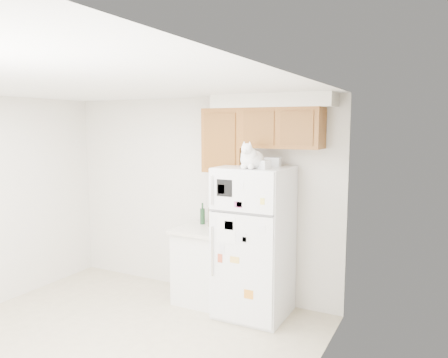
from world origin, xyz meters
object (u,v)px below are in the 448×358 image
Objects in this scene: refrigerator at (254,242)px; storage_box_back at (272,162)px; bottle_green at (202,214)px; storage_box_front at (262,164)px; base_counter at (204,264)px; bottle_amber at (212,213)px; cat at (251,158)px.

storage_box_back is (0.15, 0.15, 0.90)m from refrigerator.
bottle_green is (-0.96, 0.09, -0.70)m from storage_box_back.
storage_box_front is 0.56× the size of bottle_green.
base_counter is at bearing -55.28° from bottle_green.
base_counter is 5.11× the size of storage_box_back.
base_counter is at bearing 173.90° from refrigerator.
refrigerator is at bearing -15.09° from bottle_amber.
bottle_green is (-0.81, 0.24, 0.20)m from refrigerator.
cat is 2.82× the size of storage_box_front.
cat is at bearing -140.68° from storage_box_front.
refrigerator is 9.44× the size of storage_box_back.
cat is at bearing -27.55° from bottle_green.
cat is 2.35× the size of storage_box_back.
storage_box_front is at bearing -95.76° from storage_box_back.
refrigerator is 0.98m from cat.
storage_box_back is at bearing -5.62° from bottle_green.
storage_box_front is (0.10, 0.05, -0.07)m from cat.
storage_box_back is at bearing 5.07° from base_counter.
storage_box_back is 0.67× the size of bottle_green.
bottle_amber reaches higher than bottle_green.
storage_box_front is 0.46× the size of bottle_amber.
storage_box_back is (0.84, 0.07, 1.29)m from base_counter.
cat is 1.07m from bottle_amber.
refrigerator is 4.01× the size of cat.
bottle_amber is (-0.64, 0.17, 0.23)m from refrigerator.
storage_box_back is at bearing -1.73° from bottle_amber.
base_counter is at bearing 178.40° from storage_box_front.
bottle_green is at bearing 168.24° from storage_box_back.
cat reaches higher than storage_box_front.
bottle_amber is at bearing 164.91° from refrigerator.
storage_box_front is (0.15, -0.15, 0.89)m from refrigerator.
refrigerator is 1.85× the size of base_counter.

